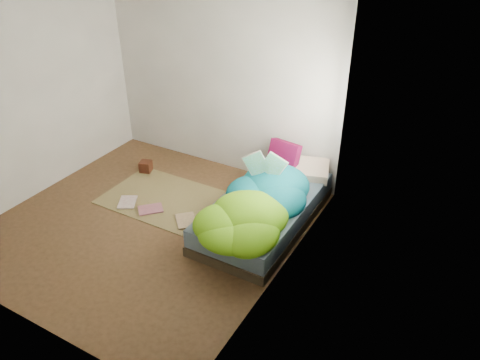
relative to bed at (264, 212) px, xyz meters
name	(u,v)px	position (x,y,z in m)	size (l,w,h in m)	color
ground	(148,224)	(-1.22, -0.72, -0.17)	(3.50, 3.50, 0.00)	#442E1A
room_walls	(134,98)	(-1.21, -0.71, 1.46)	(3.54, 3.54, 2.62)	#B8B6AF
bed	(264,212)	(0.00, 0.00, 0.00)	(1.00, 2.00, 0.34)	#382F1E
duvet	(256,196)	(0.00, -0.22, 0.34)	(0.96, 1.84, 0.34)	#075173
rug	(166,199)	(-1.37, -0.17, -0.16)	(1.60, 1.10, 0.01)	brown
pillow_floral	(303,169)	(0.16, 0.78, 0.24)	(0.64, 0.40, 0.14)	silver
pillow_magenta	(283,157)	(-0.11, 0.73, 0.38)	(0.41, 0.13, 0.41)	#4C051C
open_book	(265,157)	(-0.09, 0.16, 0.64)	(0.43, 0.09, 0.26)	#33902F
wooden_box	(146,166)	(-2.07, 0.28, -0.08)	(0.16, 0.16, 0.16)	#350D0C
floor_book_a	(119,202)	(-1.83, -0.55, -0.15)	(0.22, 0.30, 0.02)	silver
floor_book_b	(149,205)	(-1.45, -0.41, -0.14)	(0.22, 0.30, 0.03)	#B4687C
floor_book_c	(177,222)	(-0.92, -0.54, -0.14)	(0.23, 0.32, 0.02)	tan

